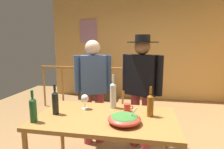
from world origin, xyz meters
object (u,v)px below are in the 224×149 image
object	(u,v)px
flat_screen_tv	(95,72)
person_standing_left	(93,85)
wine_glass	(85,99)
serving_table	(106,122)
wine_bottle_amber	(150,105)
wine_bottle_green	(33,109)
wine_bottle_clear	(113,94)
stair_railing	(109,83)
mug_red	(127,108)
framed_picture	(89,31)
tv_console	(96,90)
person_standing_right	(141,82)
wine_bottle_dark	(55,102)
salad_bowl	(124,118)

from	to	relation	value
flat_screen_tv	person_standing_left	xyz separation A→B (m)	(0.59, -2.21, 0.16)
wine_glass	flat_screen_tv	bearing A→B (deg)	103.15
serving_table	wine_bottle_amber	world-z (taller)	wine_bottle_amber
wine_bottle_green	wine_bottle_clear	bearing A→B (deg)	37.93
wine_bottle_amber	flat_screen_tv	bearing A→B (deg)	115.89
stair_railing	wine_bottle_amber	xyz separation A→B (m)	(0.85, -2.09, 0.24)
flat_screen_tv	wine_glass	bearing A→B (deg)	-76.85
mug_red	person_standing_left	world-z (taller)	person_standing_left
mug_red	stair_railing	bearing A→B (deg)	106.73
framed_picture	person_standing_left	distance (m)	2.84
tv_console	wine_bottle_clear	size ratio (longest dim) A/B	2.24
stair_railing	wine_bottle_amber	bearing A→B (deg)	-67.93
flat_screen_tv	person_standing_right	distance (m)	2.57
wine_glass	person_standing_right	world-z (taller)	person_standing_right
serving_table	person_standing_right	world-z (taller)	person_standing_right
stair_railing	wine_bottle_dark	world-z (taller)	wine_bottle_dark
serving_table	salad_bowl	world-z (taller)	salad_bowl
stair_railing	wine_bottle_dark	bearing A→B (deg)	-94.11
wine_bottle_amber	person_standing_right	size ratio (longest dim) A/B	0.20
stair_railing	salad_bowl	size ratio (longest dim) A/B	7.76
wine_bottle_green	mug_red	bearing A→B (deg)	27.57
wine_bottle_clear	wine_bottle_dark	bearing A→B (deg)	-151.64
wine_bottle_dark	wine_bottle_clear	bearing A→B (deg)	28.36
tv_console	person_standing_left	xyz separation A→B (m)	(0.59, -2.25, 0.66)
flat_screen_tv	wine_bottle_amber	world-z (taller)	wine_bottle_amber
stair_railing	tv_console	world-z (taller)	stair_railing
mug_red	flat_screen_tv	bearing A→B (deg)	112.46
framed_picture	mug_red	distance (m)	3.58
stair_railing	wine_bottle_green	world-z (taller)	wine_bottle_green
flat_screen_tv	wine_bottle_dark	world-z (taller)	wine_bottle_dark
mug_red	wine_bottle_green	bearing A→B (deg)	-152.43
wine_bottle_amber	wine_bottle_green	world-z (taller)	wine_bottle_amber
wine_bottle_amber	wine_bottle_dark	xyz separation A→B (m)	(-1.01, -0.12, 0.01)
flat_screen_tv	wine_bottle_clear	size ratio (longest dim) A/B	1.39
flat_screen_tv	person_standing_right	size ratio (longest dim) A/B	0.34
wine_bottle_amber	person_standing_left	distance (m)	1.06
tv_console	person_standing_left	world-z (taller)	person_standing_left
person_standing_left	person_standing_right	size ratio (longest dim) A/B	0.96
wine_glass	person_standing_right	size ratio (longest dim) A/B	0.11
salad_bowl	wine_glass	world-z (taller)	wine_glass
wine_bottle_green	person_standing_right	bearing A→B (deg)	45.25
flat_screen_tv	wine_bottle_dark	xyz separation A→B (m)	(0.39, -3.01, 0.13)
mug_red	framed_picture	bearing A→B (deg)	114.54
serving_table	person_standing_left	bearing A→B (deg)	114.98
salad_bowl	mug_red	world-z (taller)	salad_bowl
framed_picture	wine_bottle_amber	world-z (taller)	framed_picture
salad_bowl	person_standing_right	size ratio (longest dim) A/B	0.20
serving_table	salad_bowl	size ratio (longest dim) A/B	4.57
salad_bowl	wine_bottle_amber	bearing A→B (deg)	42.39
wine_bottle_dark	person_standing_right	xyz separation A→B (m)	(0.90, 0.79, 0.09)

